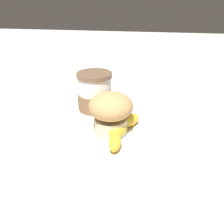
# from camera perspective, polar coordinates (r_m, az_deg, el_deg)

# --- Properties ---
(ground_plane) EXTENTS (3.00, 3.00, 0.00)m
(ground_plane) POSITION_cam_1_polar(r_m,az_deg,el_deg) (0.66, 0.00, -3.52)
(ground_plane) COLOR beige
(paper_napkin) EXTENTS (0.28, 0.28, 0.00)m
(paper_napkin) POSITION_cam_1_polar(r_m,az_deg,el_deg) (0.66, 0.00, -3.46)
(paper_napkin) COLOR white
(paper_napkin) RESTS_ON ground_plane
(coffee_cup) EXTENTS (0.09, 0.09, 0.12)m
(coffee_cup) POSITION_cam_1_polar(r_m,az_deg,el_deg) (0.70, -3.73, 3.39)
(coffee_cup) COLOR white
(coffee_cup) RESTS_ON paper_napkin
(muffin) EXTENTS (0.10, 0.10, 0.10)m
(muffin) POSITION_cam_1_polar(r_m,az_deg,el_deg) (0.62, -0.15, 0.26)
(muffin) COLOR beige
(muffin) RESTS_ON paper_napkin
(banana) EXTENTS (0.08, 0.17, 0.03)m
(banana) POSITION_cam_1_polar(r_m,az_deg,el_deg) (0.61, 1.98, -3.97)
(banana) COLOR gold
(banana) RESTS_ON paper_napkin
(sugar_packet) EXTENTS (0.06, 0.06, 0.01)m
(sugar_packet) POSITION_cam_1_polar(r_m,az_deg,el_deg) (0.63, -14.53, -5.40)
(sugar_packet) COLOR white
(sugar_packet) RESTS_ON ground_plane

